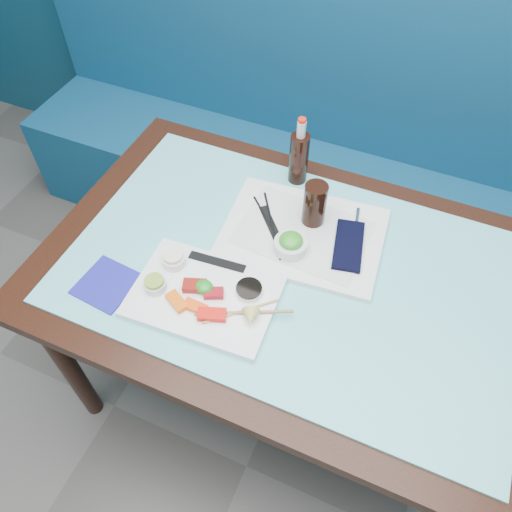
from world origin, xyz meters
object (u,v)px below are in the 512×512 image
at_px(seaweed_bowl, 290,246).
at_px(blue_napkin, 107,284).
at_px(sashimi_plate, 205,295).
at_px(cola_bottle_body, 299,159).
at_px(dining_table, 291,287).
at_px(booth_bench, 357,179).
at_px(cola_glass, 315,204).
at_px(serving_tray, 303,234).

height_order(seaweed_bowl, blue_napkin, seaweed_bowl).
distance_m(sashimi_plate, cola_bottle_body, 0.53).
height_order(dining_table, cola_bottle_body, cola_bottle_body).
relative_size(sashimi_plate, seaweed_bowl, 4.04).
distance_m(dining_table, cola_bottle_body, 0.40).
height_order(sashimi_plate, blue_napkin, sashimi_plate).
xyz_separation_m(sashimi_plate, cola_bottle_body, (0.06, 0.52, 0.07)).
height_order(booth_bench, seaweed_bowl, booth_bench).
bearing_deg(cola_glass, sashimi_plate, -115.80).
distance_m(serving_tray, seaweed_bowl, 0.08).
height_order(dining_table, cola_glass, cola_glass).
bearing_deg(cola_bottle_body, blue_napkin, -118.72).
distance_m(sashimi_plate, serving_tray, 0.34).
bearing_deg(dining_table, booth_bench, 90.00).
height_order(sashimi_plate, serving_tray, sashimi_plate).
height_order(dining_table, blue_napkin, blue_napkin).
bearing_deg(sashimi_plate, cola_glass, 61.00).
bearing_deg(blue_napkin, cola_glass, 44.48).
bearing_deg(blue_napkin, dining_table, 29.62).
bearing_deg(booth_bench, seaweed_bowl, -91.87).
bearing_deg(serving_tray, cola_bottle_body, 109.14).
distance_m(dining_table, sashimi_plate, 0.27).
xyz_separation_m(dining_table, cola_bottle_body, (-0.11, 0.34, 0.18)).
distance_m(booth_bench, serving_tray, 0.82).
height_order(serving_tray, seaweed_bowl, seaweed_bowl).
bearing_deg(seaweed_bowl, sashimi_plate, -123.95).
relative_size(booth_bench, sashimi_plate, 8.02).
distance_m(booth_bench, blue_napkin, 1.24).
bearing_deg(seaweed_bowl, booth_bench, 88.13).
height_order(cola_bottle_body, blue_napkin, cola_bottle_body).
distance_m(sashimi_plate, blue_napkin, 0.27).
bearing_deg(sashimi_plate, booth_bench, 76.91).
bearing_deg(cola_glass, seaweed_bowl, -98.75).
relative_size(booth_bench, serving_tray, 6.62).
bearing_deg(seaweed_bowl, serving_tray, 82.41).
relative_size(cola_glass, blue_napkin, 0.95).
relative_size(cola_bottle_body, blue_napkin, 1.17).
xyz_separation_m(serving_tray, cola_glass, (0.01, 0.05, 0.08)).
height_order(booth_bench, sashimi_plate, booth_bench).
bearing_deg(serving_tray, cola_glass, 74.63).
distance_m(cola_glass, blue_napkin, 0.61).
distance_m(booth_bench, cola_glass, 0.81).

